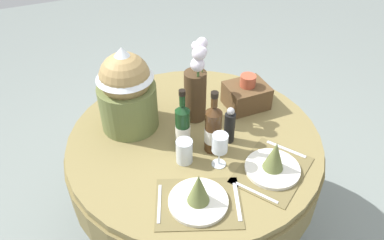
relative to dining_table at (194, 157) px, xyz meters
The scene contains 12 objects.
ground 0.59m from the dining_table, ahead, with size 8.00×8.00×0.00m, color gray.
dining_table is the anchor object (origin of this frame).
place_setting_left 0.44m from the dining_table, 111.21° to the right, with size 0.41×0.37×0.16m.
place_setting_right 0.44m from the dining_table, 56.61° to the right, with size 0.43×0.40×0.16m.
flower_vase 0.36m from the dining_table, 64.08° to the left, with size 0.12×0.16×0.43m.
wine_bottle_left 0.28m from the dining_table, 69.60° to the right, with size 0.08×0.08×0.32m.
wine_bottle_right 0.27m from the dining_table, 153.96° to the right, with size 0.07×0.07×0.31m.
wine_glass_right 0.33m from the dining_table, 83.25° to the right, with size 0.07×0.07×0.17m.
tumbler_near_left 0.26m from the dining_table, 128.79° to the right, with size 0.07×0.07×0.11m, color silver.
pepper_mill 0.28m from the dining_table, 32.12° to the right, with size 0.05×0.05×0.19m.
gift_tub_back_left 0.49m from the dining_table, 140.36° to the left, with size 0.28×0.28×0.43m.
woven_basket_side_right 0.43m from the dining_table, 19.93° to the left, with size 0.21×0.18×0.18m.
Camera 1 is at (-0.55, -1.25, 1.93)m, focal length 35.30 mm.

